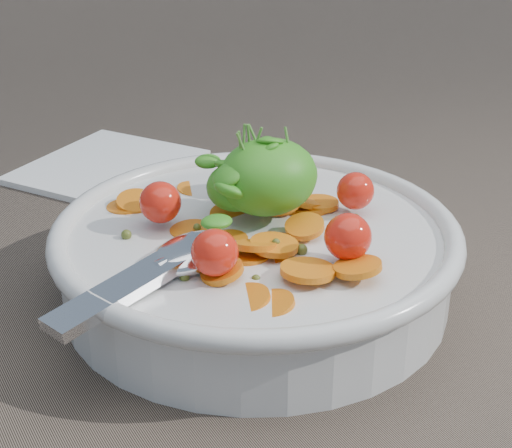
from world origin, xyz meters
TOP-DOWN VIEW (x-y plane):
  - ground at (0.00, 0.00)m, footprint 6.00×6.00m
  - bowl at (-0.02, -0.02)m, footprint 0.30×0.28m
  - napkin at (-0.03, 0.26)m, footprint 0.21×0.20m

SIDE VIEW (x-z plane):
  - ground at x=0.00m, z-range 0.00..0.00m
  - napkin at x=-0.03m, z-range 0.00..0.01m
  - bowl at x=-0.02m, z-range -0.03..0.09m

